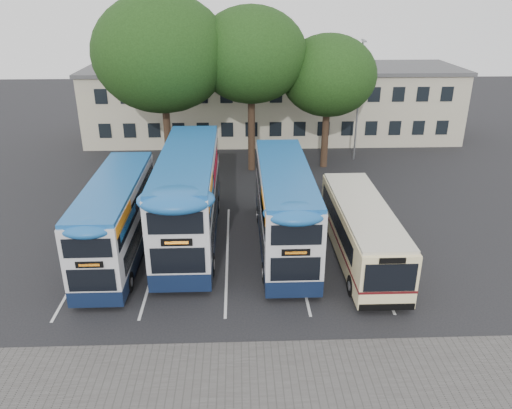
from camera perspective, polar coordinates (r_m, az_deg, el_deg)
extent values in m
plane|color=black|center=(21.48, 6.75, -11.84)|extent=(120.00, 120.00, 0.00)
cube|color=#595654|center=(17.46, 2.33, -21.55)|extent=(40.00, 6.00, 0.01)
cube|color=silver|center=(26.61, -18.62, -5.57)|extent=(0.12, 11.00, 0.01)
cube|color=silver|center=(25.83, -11.12, -5.62)|extent=(0.12, 11.00, 0.01)
cube|color=silver|center=(25.50, -3.30, -5.58)|extent=(0.12, 11.00, 0.01)
cube|color=silver|center=(25.65, 4.57, -5.43)|extent=(0.12, 11.00, 0.01)
cube|color=silver|center=(26.28, 12.21, -5.19)|extent=(0.12, 11.00, 0.01)
cube|color=beige|center=(45.40, 1.89, 11.48)|extent=(32.00, 8.00, 6.00)
cube|color=#4C4C4F|center=(44.87, 1.94, 15.29)|extent=(32.40, 8.40, 0.30)
cube|color=black|center=(41.79, 2.24, 8.60)|extent=(30.00, 0.06, 1.20)
cube|color=black|center=(41.17, 2.30, 12.37)|extent=(30.00, 0.06, 1.20)
cylinder|color=gray|center=(39.21, 11.59, 11.37)|extent=(0.14, 0.14, 9.00)
cube|color=gray|center=(38.56, 12.15, 17.91)|extent=(0.12, 0.80, 0.12)
cube|color=gray|center=(38.18, 12.29, 17.78)|extent=(0.25, 0.50, 0.12)
cylinder|color=black|center=(36.19, -10.10, 8.21)|extent=(0.50, 0.50, 6.20)
ellipsoid|color=black|center=(35.21, -10.73, 16.61)|extent=(9.19, 9.19, 7.81)
cylinder|color=black|center=(36.40, -0.52, 8.55)|extent=(0.50, 0.50, 6.06)
ellipsoid|color=black|center=(35.43, -0.56, 16.73)|extent=(7.66, 7.66, 6.51)
cylinder|color=black|center=(37.57, 7.91, 7.94)|extent=(0.50, 0.50, 4.98)
ellipsoid|color=black|center=(36.68, 8.29, 14.40)|extent=(6.76, 6.76, 5.75)
cube|color=#0F1A37|center=(25.78, -15.29, -4.51)|extent=(2.28, 9.56, 0.73)
cube|color=silver|center=(25.02, -15.72, -0.91)|extent=(2.28, 9.56, 2.82)
cube|color=#1A58A0|center=(24.48, -16.09, 2.20)|extent=(2.23, 9.37, 0.27)
cube|color=black|center=(25.58, -15.40, -2.24)|extent=(2.32, 8.47, 0.91)
cube|color=black|center=(24.78, -15.88, 0.43)|extent=(2.32, 9.02, 0.82)
cube|color=orange|center=(21.51, -14.85, -1.54)|extent=(0.02, 2.91, 0.50)
cube|color=black|center=(20.91, -18.52, -6.55)|extent=(1.09, 0.06, 0.27)
cylinder|color=black|center=(28.51, -16.12, -2.23)|extent=(0.27, 0.91, 0.91)
cylinder|color=black|center=(28.08, -12.04, -2.21)|extent=(0.27, 0.91, 0.91)
cylinder|color=black|center=(23.50, -19.31, -8.45)|extent=(0.27, 0.91, 0.91)
cylinder|color=black|center=(22.97, -14.35, -8.57)|extent=(0.27, 0.91, 0.91)
cube|color=#0F1A37|center=(26.79, -7.47, -2.44)|extent=(2.71, 11.38, 0.87)
cube|color=silver|center=(25.95, -7.71, 1.77)|extent=(2.71, 11.38, 3.36)
cube|color=#1A58A0|center=(25.37, -7.92, 5.42)|extent=(2.66, 11.15, 0.33)
cube|color=black|center=(26.60, -7.55, 0.18)|extent=(2.75, 10.08, 1.08)
cube|color=black|center=(25.69, -7.80, 3.35)|extent=(2.75, 10.73, 0.98)
cube|color=orange|center=(21.88, -5.19, 1.54)|extent=(0.02, 3.47, 0.60)
cube|color=black|center=(20.82, -9.06, -4.30)|extent=(1.30, 0.06, 0.33)
cylinder|color=black|center=(30.01, -9.26, -0.09)|extent=(0.33, 1.08, 1.08)
cylinder|color=black|center=(29.80, -4.58, -0.02)|extent=(0.33, 1.08, 1.08)
cylinder|color=black|center=(23.77, -11.16, -6.85)|extent=(0.33, 1.08, 1.08)
cylinder|color=black|center=(23.50, -5.21, -6.84)|extent=(0.33, 1.08, 1.08)
cube|color=#B20B25|center=(26.86, -4.62, 4.39)|extent=(0.02, 4.34, 0.92)
cube|color=#0F1A37|center=(25.81, 3.18, -3.48)|extent=(2.46, 10.32, 0.79)
cube|color=silver|center=(25.01, 3.28, 0.44)|extent=(2.46, 10.32, 3.05)
cube|color=#1A58A0|center=(24.44, 3.36, 3.83)|extent=(2.41, 10.11, 0.29)
cube|color=black|center=(25.61, 3.18, -1.03)|extent=(2.50, 9.14, 0.98)
cube|color=black|center=(24.75, 3.31, 1.91)|extent=(2.50, 9.73, 0.88)
cube|color=orange|center=(21.60, 7.43, -0.01)|extent=(0.02, 3.14, 0.54)
cube|color=black|center=(20.41, 4.58, -5.49)|extent=(1.18, 0.06, 0.29)
cylinder|color=black|center=(28.52, 0.42, -1.16)|extent=(0.29, 0.98, 0.98)
cylinder|color=black|center=(28.70, 4.85, -1.09)|extent=(0.29, 0.98, 0.98)
cylinder|color=black|center=(22.87, 1.13, -7.80)|extent=(0.29, 0.98, 0.98)
cylinder|color=black|center=(23.09, 6.69, -7.65)|extent=(0.29, 0.98, 0.98)
cube|color=#FFEBAA|center=(24.86, 11.99, -3.00)|extent=(2.39, 9.55, 2.43)
cube|color=beige|center=(24.34, 12.23, -0.33)|extent=(2.29, 9.16, 0.19)
cube|color=black|center=(25.10, 11.82, -1.69)|extent=(2.43, 7.64, 0.86)
cube|color=#571114|center=(25.04, 11.91, -3.83)|extent=(2.42, 9.57, 0.11)
cube|color=black|center=(20.68, 15.11, -8.10)|extent=(2.10, 0.06, 1.24)
cylinder|color=black|center=(22.36, 10.96, -9.12)|extent=(0.29, 0.95, 0.95)
cylinder|color=black|center=(22.93, 16.29, -8.81)|extent=(0.29, 0.95, 0.95)
cylinder|color=black|center=(27.59, 8.28, -2.34)|extent=(0.29, 0.95, 0.95)
cylinder|color=black|center=(28.05, 12.63, -2.24)|extent=(0.29, 0.95, 0.95)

